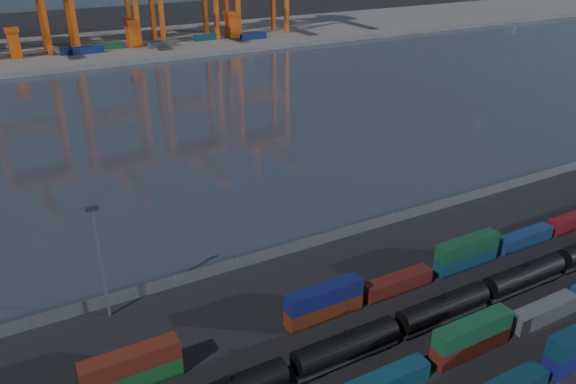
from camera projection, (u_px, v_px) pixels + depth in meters
ground at (406, 357)px, 68.98m from camera, size 700.00×700.00×0.00m
harbor_water at (154, 121)px, 151.92m from camera, size 700.00×700.00×0.00m
far_quay at (80, 49)px, 234.43m from camera, size 700.00×70.00×2.00m
container_row_mid at (408, 370)px, 64.70m from camera, size 140.44×2.29×4.88m
container_row_north at (329, 304)px, 75.68m from camera, size 140.93×2.28×4.87m
tanker_string at (346, 347)px, 67.41m from camera, size 138.40×3.09×4.43m
waterfront_fence at (294, 247)px, 90.66m from camera, size 160.12×0.12×2.20m
yard_light_mast at (100, 257)px, 72.41m from camera, size 1.60×0.40×16.60m
quay_containers at (57, 53)px, 217.15m from camera, size 172.58×10.99×2.60m
straddle_carriers at (75, 37)px, 222.50m from camera, size 140.00×7.00×11.10m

